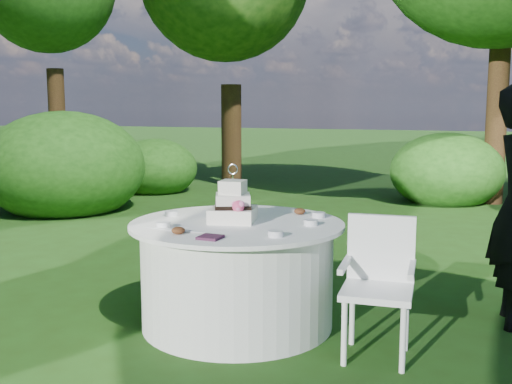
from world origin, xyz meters
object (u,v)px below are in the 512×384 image
(napkins, at_px, (210,237))
(chair, at_px, (379,276))
(cake, at_px, (233,206))
(table, at_px, (237,273))

(napkins, distance_m, chair, 1.11)
(cake, bearing_deg, napkins, -79.65)
(napkins, bearing_deg, table, 97.10)
(napkins, relative_size, table, 0.09)
(cake, height_order, chair, cake)
(napkins, xyz_separation_m, chair, (0.99, 0.43, -0.26))
(chair, bearing_deg, napkins, -156.36)
(table, relative_size, cake, 3.64)
(napkins, xyz_separation_m, table, (-0.07, 0.57, -0.39))
(chair, bearing_deg, cake, 172.53)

